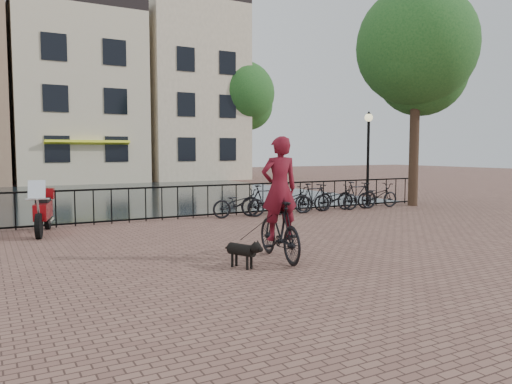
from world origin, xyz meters
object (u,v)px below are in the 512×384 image
motorcycle (43,206)px  cyclist (279,206)px  lamp_post (368,143)px  dog (242,253)px

motorcycle → cyclist: bearing=-42.6°
lamp_post → motorcycle: lamp_post is taller
cyclist → dog: bearing=23.6°
cyclist → lamp_post: bearing=-132.8°
motorcycle → dog: bearing=-51.0°
lamp_post → cyclist: 9.64m
cyclist → dog: (-0.94, -0.25, -0.79)m
cyclist → motorcycle: bearing=-47.6°
lamp_post → motorcycle: (-11.11, -0.56, -1.66)m
cyclist → dog: size_ratio=3.43×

